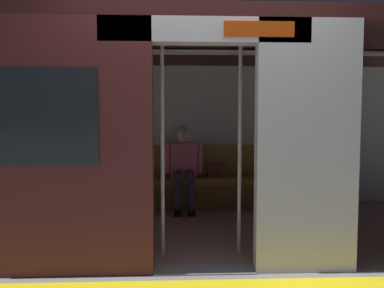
# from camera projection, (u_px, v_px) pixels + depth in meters

# --- Properties ---
(ground_plane) EXTENTS (60.00, 60.00, 0.00)m
(ground_plane) POSITION_uv_depth(u_px,v_px,m) (204.00, 271.00, 3.02)
(ground_plane) COLOR gray
(platform_edge_strip) EXTENTS (8.00, 0.24, 0.01)m
(platform_edge_strip) POSITION_uv_depth(u_px,v_px,m) (207.00, 287.00, 2.73)
(platform_edge_strip) COLOR yellow
(platform_edge_strip) RESTS_ON ground_plane
(train_car) EXTENTS (6.40, 2.72, 2.20)m
(train_car) POSITION_uv_depth(u_px,v_px,m) (193.00, 104.00, 4.10)
(train_car) COLOR silver
(train_car) RESTS_ON ground_plane
(bench_seat) EXTENTS (2.90, 0.44, 0.44)m
(bench_seat) POSITION_uv_depth(u_px,v_px,m) (193.00, 184.00, 5.21)
(bench_seat) COLOR olive
(bench_seat) RESTS_ON ground_plane
(person_seated) EXTENTS (0.55, 0.67, 1.17)m
(person_seated) POSITION_uv_depth(u_px,v_px,m) (184.00, 163.00, 5.13)
(person_seated) COLOR pink
(person_seated) RESTS_ON ground_plane
(handbag) EXTENTS (0.26, 0.15, 0.17)m
(handbag) POSITION_uv_depth(u_px,v_px,m) (216.00, 171.00, 5.24)
(handbag) COLOR brown
(handbag) RESTS_ON bench_seat
(book) EXTENTS (0.15, 0.22, 0.03)m
(book) POSITION_uv_depth(u_px,v_px,m) (162.00, 176.00, 5.20)
(book) COLOR #33723F
(book) RESTS_ON bench_seat
(grab_pole_door) EXTENTS (0.04, 0.04, 2.06)m
(grab_pole_door) POSITION_uv_depth(u_px,v_px,m) (162.00, 146.00, 3.33)
(grab_pole_door) COLOR silver
(grab_pole_door) RESTS_ON ground_plane
(grab_pole_far) EXTENTS (0.04, 0.04, 2.06)m
(grab_pole_far) POSITION_uv_depth(u_px,v_px,m) (240.00, 145.00, 3.37)
(grab_pole_far) COLOR silver
(grab_pole_far) RESTS_ON ground_plane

